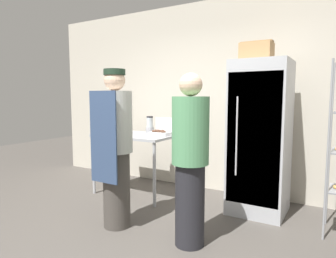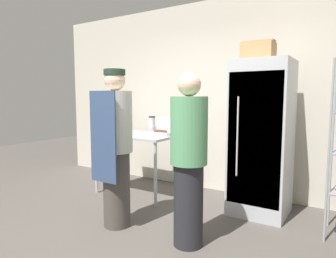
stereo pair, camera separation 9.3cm
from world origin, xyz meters
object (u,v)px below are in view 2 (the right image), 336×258
Objects in this scene: person_customer at (189,159)px; refrigerator at (261,138)px; cardboard_storage_box at (258,51)px; person_baker at (116,146)px; donut_box at (162,132)px; blender_pitcher at (152,126)px.

refrigerator is at bearing 73.35° from person_customer.
person_baker is (-1.16, -1.27, -1.08)m from cardboard_storage_box.
person_baker is 0.89m from person_customer.
donut_box is 0.76× the size of cardboard_storage_box.
cardboard_storage_box reaches higher than blender_pitcher.
blender_pitcher is at bearing 151.14° from donut_box.
person_customer is (-0.28, -1.23, -1.13)m from cardboard_storage_box.
cardboard_storage_box is at bearing 7.40° from donut_box.
cardboard_storage_box is 1.70m from person_customer.
refrigerator is 1.36m from donut_box.
person_baker reaches higher than person_customer.
blender_pitcher is 1.79m from person_customer.
donut_box is 0.17× the size of person_customer.
refrigerator is 1.13× the size of person_customer.
person_customer reaches higher than blender_pitcher.
person_customer is at bearing -102.57° from cardboard_storage_box.
donut_box is 1.13× the size of blender_pitcher.
person_customer reaches higher than donut_box.
refrigerator is 7.38× the size of blender_pitcher.
refrigerator is 1.75m from person_baker.
cardboard_storage_box reaches higher than donut_box.
cardboard_storage_box is (1.57, 0.00, 0.98)m from blender_pitcher.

